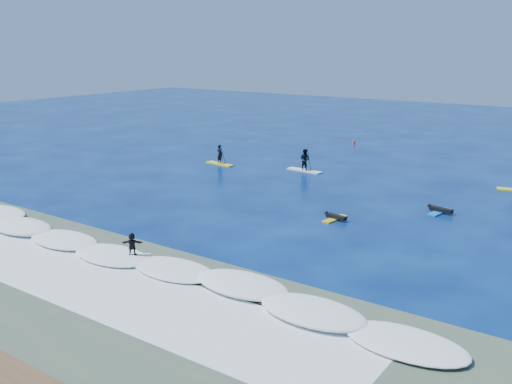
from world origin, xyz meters
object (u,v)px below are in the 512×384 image
Objects in this scene: sup_paddler_left at (220,157)px; marker_buoy at (354,142)px; sup_paddler_center at (305,161)px; prone_paddler_near at (335,217)px; prone_paddler_far at (440,210)px; wave_surfer at (132,246)px.

marker_buoy is (5.45, 17.05, -0.41)m from sup_paddler_left.
prone_paddler_near is (8.91, -11.29, -0.72)m from sup_paddler_center.
prone_paddler_far is 1.34× the size of wave_surfer.
sup_paddler_center is at bearing -80.70° from marker_buoy.
sup_paddler_left is 1.81× the size of wave_surfer.
prone_paddler_far is (21.78, -3.84, -0.51)m from sup_paddler_left.
prone_paddler_far is at bearing -33.77° from prone_paddler_near.
sup_paddler_center is 15.09m from prone_paddler_far.
marker_buoy is at bearing 48.39° from prone_paddler_far.
marker_buoy reaches higher than prone_paddler_near.
marker_buoy is (-16.33, 20.89, 0.10)m from prone_paddler_far.
prone_paddler_near is 7.34m from prone_paddler_far.
prone_paddler_near is 13.42m from wave_surfer.
prone_paddler_near is 28.64m from marker_buoy.
sup_paddler_left is at bearing -107.73° from marker_buoy.
sup_paddler_left is 1.48× the size of prone_paddler_near.
sup_paddler_left is 0.94× the size of sup_paddler_center.
sup_paddler_center reaches higher than prone_paddler_far.
wave_surfer is at bearing -76.46° from sup_paddler_center.
sup_paddler_center is 1.44× the size of prone_paddler_far.
prone_paddler_near is at bearing -46.71° from sup_paddler_center.
prone_paddler_far is at bearing 23.20° from wave_surfer.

